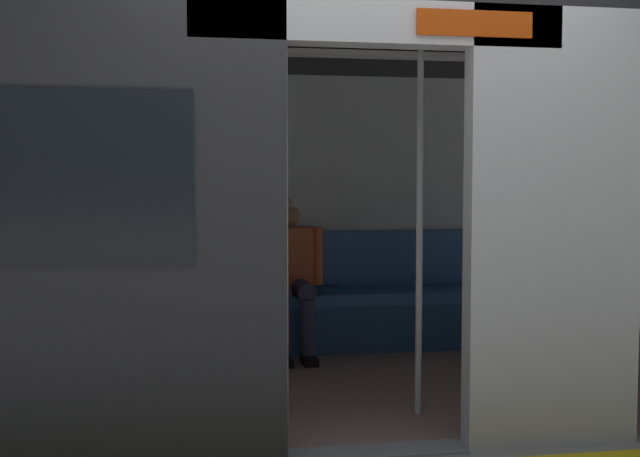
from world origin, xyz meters
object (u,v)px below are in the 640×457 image
object	(u,v)px
bench_seat	(306,307)
grab_pole_door	(285,228)
train_car	(323,151)
person_seated	(288,265)
grab_pole_far	(419,226)
handbag	(241,282)
book	(330,289)

from	to	relation	value
bench_seat	grab_pole_door	bearing A→B (deg)	77.75
train_car	person_seated	bearing A→B (deg)	-84.77
grab_pole_far	handbag	bearing A→B (deg)	-63.53
handbag	grab_pole_far	xyz separation A→B (m)	(-0.87, 1.74, 0.52)
grab_pole_door	person_seated	bearing A→B (deg)	-97.99
person_seated	grab_pole_door	size ratio (longest dim) A/B	0.56
bench_seat	handbag	size ratio (longest dim) A/B	12.13
train_car	handbag	distance (m)	1.52
grab_pole_far	book	bearing A→B (deg)	-84.40
train_car	grab_pole_far	world-z (taller)	train_car
grab_pole_far	bench_seat	bearing A→B (deg)	-77.22
person_seated	grab_pole_far	size ratio (longest dim) A/B	0.56
bench_seat	train_car	bearing A→B (deg)	87.18
person_seated	handbag	bearing A→B (deg)	-18.91
book	grab_pole_door	distance (m)	2.01
bench_seat	grab_pole_door	xyz separation A→B (m)	(0.38, 1.75, 0.71)
train_car	bench_seat	size ratio (longest dim) A/B	2.03
grab_pole_door	grab_pole_far	distance (m)	0.76
bench_seat	book	world-z (taller)	book
bench_seat	grab_pole_far	size ratio (longest dim) A/B	1.49
train_car	grab_pole_door	distance (m)	0.89
train_car	book	size ratio (longest dim) A/B	29.09
train_car	grab_pole_door	bearing A→B (deg)	65.13
grab_pole_far	grab_pole_door	bearing A→B (deg)	5.60
handbag	book	world-z (taller)	handbag
train_car	person_seated	distance (m)	1.28
train_car	book	xyz separation A→B (m)	(-0.26, -1.13, -1.02)
person_seated	grab_pole_door	world-z (taller)	grab_pole_door
bench_seat	handbag	world-z (taller)	handbag
bench_seat	person_seated	bearing A→B (deg)	20.31
person_seated	grab_pole_door	bearing A→B (deg)	82.01
book	grab_pole_door	xyz separation A→B (m)	(0.59, 1.83, 0.59)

